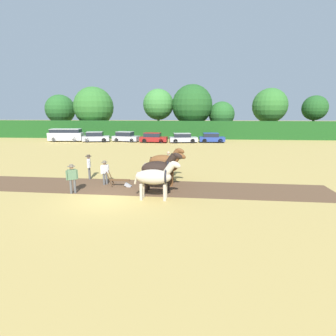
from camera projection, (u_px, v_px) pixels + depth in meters
name	position (u px, v px, depth m)	size (l,w,h in m)	color
ground_plane	(107.00, 199.00, 14.75)	(240.00, 240.00, 0.00)	#A88E4C
plowed_furrow_strip	(90.00, 186.00, 17.29)	(30.87, 3.55, 0.01)	brown
hedgerow	(163.00, 130.00, 46.18)	(65.79, 1.82, 3.08)	#194719
tree_far_left	(60.00, 109.00, 53.01)	(5.86, 5.86, 8.01)	#4C3823
tree_left	(94.00, 107.00, 50.15)	(7.52, 7.52, 9.29)	#423323
tree_center_left	(158.00, 105.00, 49.89)	(5.81, 5.81, 8.89)	#4C3823
tree_center	(192.00, 105.00, 48.77)	(7.53, 7.53, 9.61)	#423323
tree_center_right	(222.00, 115.00, 49.30)	(4.81, 4.81, 6.53)	brown
tree_right	(270.00, 106.00, 49.45)	(6.49, 6.49, 8.99)	#423323
tree_far_right	(315.00, 108.00, 47.08)	(4.42, 4.42, 7.52)	brown
draft_horse_lead_left	(155.00, 177.00, 14.42)	(2.68, 0.94, 2.27)	#B2A38E
draft_horse_lead_right	(159.00, 169.00, 15.79)	(2.65, 1.05, 2.50)	black
draft_horse_trail_left	(162.00, 167.00, 17.23)	(2.96, 0.92, 2.26)	brown
draft_horse_trail_right	(165.00, 161.00, 18.60)	(2.66, 0.96, 2.37)	brown
plow	(121.00, 182.00, 17.00)	(1.61, 0.47, 1.13)	#4C331E
farmer_at_plow	(105.00, 171.00, 17.38)	(0.44, 0.52, 1.62)	#4C4C4C
farmer_beside_team	(168.00, 160.00, 20.80)	(0.28, 0.68, 1.71)	#28334C
farmer_onlooker_left	(72.00, 177.00, 15.50)	(0.59, 0.44, 1.76)	#4C4C4C
farmer_onlooker_right	(89.00, 165.00, 18.78)	(0.45, 0.66, 1.78)	#4C4C4C
parked_van	(66.00, 135.00, 42.02)	(5.46, 2.31, 2.00)	#BCBCC1
parked_car_left	(96.00, 137.00, 41.33)	(4.39, 2.46, 1.60)	#9E9EA8
parked_car_center_left	(126.00, 137.00, 41.66)	(4.45, 2.58, 1.59)	#9E9EA8
parked_car_center	(153.00, 138.00, 40.54)	(4.32, 2.13, 1.51)	maroon
parked_car_center_right	(183.00, 138.00, 40.25)	(4.46, 2.37, 1.47)	#9E9EA8
parked_car_right	(211.00, 138.00, 40.61)	(3.94, 1.92, 1.48)	navy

